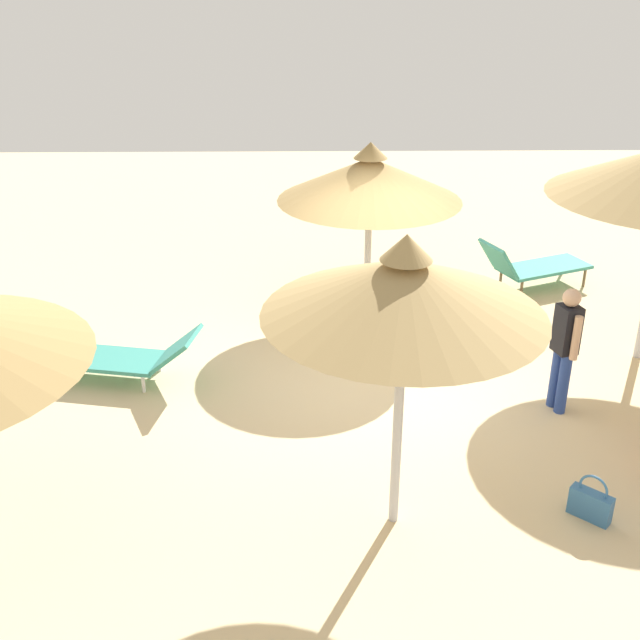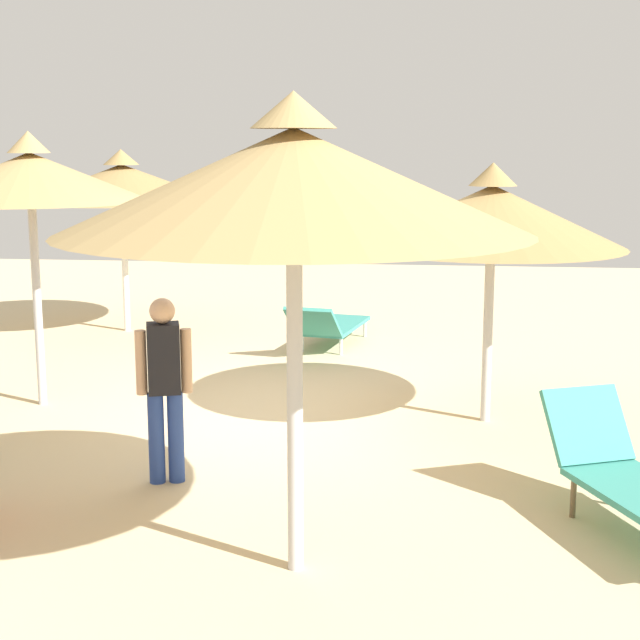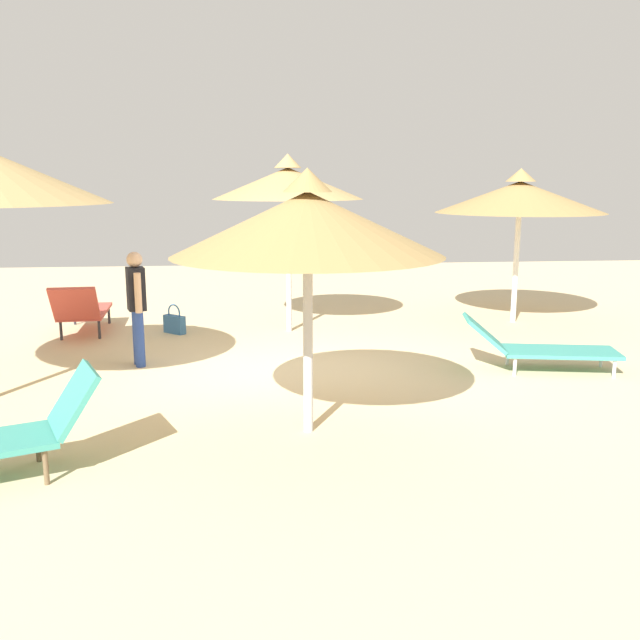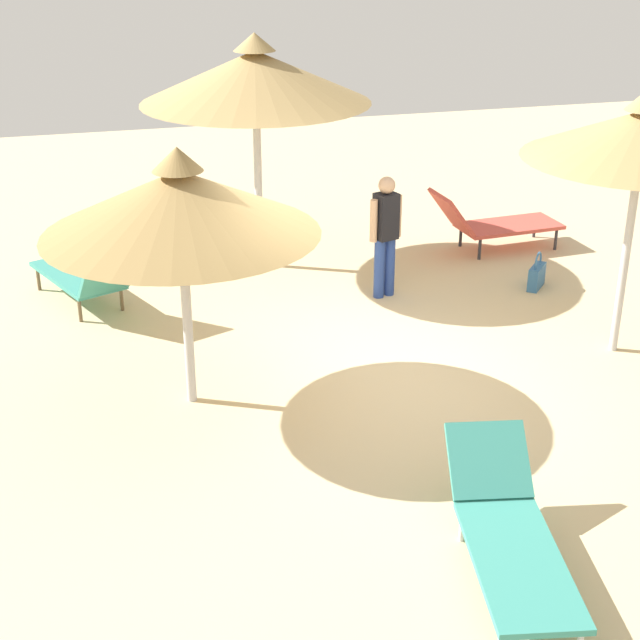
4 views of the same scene
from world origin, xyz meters
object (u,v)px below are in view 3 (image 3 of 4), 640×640
handbag (174,323)px  lounge_chair_front (82,310)px  parasol_umbrella_near_right (308,224)px  parasol_umbrella_edge (520,197)px  parasol_umbrella_far_right (288,183)px  person_standing_back (137,303)px  lounge_chair_near_left (537,346)px

handbag → lounge_chair_front: bearing=-90.5°
parasol_umbrella_near_right → parasol_umbrella_edge: bearing=141.2°
parasol_umbrella_near_right → parasol_umbrella_far_right: bearing=179.2°
parasol_umbrella_far_right → person_standing_back: parasol_umbrella_far_right is taller
parasol_umbrella_edge → handbag: bearing=-86.6°
parasol_umbrella_edge → handbag: (0.35, -5.78, -1.98)m
parasol_umbrella_edge → lounge_chair_front: bearing=-87.3°
parasol_umbrella_far_right → lounge_chair_near_left: (2.71, 3.05, -2.05)m
parasol_umbrella_near_right → parasol_umbrella_far_right: parasol_umbrella_far_right is taller
person_standing_back → handbag: bearing=172.7°
parasol_umbrella_edge → person_standing_back: bearing=-69.2°
parasol_umbrella_edge → parasol_umbrella_near_right: bearing=-38.8°
handbag → parasol_umbrella_edge: bearing=93.4°
parasol_umbrella_far_right → lounge_chair_front: parasol_umbrella_far_right is taller
parasol_umbrella_far_right → lounge_chair_near_left: size_ratio=1.40×
parasol_umbrella_edge → lounge_chair_front: (0.33, -7.21, -1.74)m
parasol_umbrella_near_right → parasol_umbrella_edge: (-4.96, 3.99, 0.12)m
lounge_chair_front → person_standing_back: person_standing_back is taller
person_standing_back → handbag: size_ratio=3.16×
parasol_umbrella_edge → handbag: 6.12m
parasol_umbrella_edge → person_standing_back: size_ratio=1.86×
parasol_umbrella_far_right → handbag: (-0.01, -1.85, -2.21)m
person_standing_back → parasol_umbrella_near_right: bearing=37.3°
parasol_umbrella_near_right → person_standing_back: bearing=-142.7°
parasol_umbrella_near_right → parasol_umbrella_edge: size_ratio=0.90×
parasol_umbrella_edge → lounge_chair_near_left: size_ratio=1.39×
parasol_umbrella_edge → person_standing_back: 6.58m
parasol_umbrella_edge → lounge_chair_front: 7.42m
person_standing_back → handbag: (-1.95, 0.25, -0.68)m
parasol_umbrella_edge → person_standing_back: parasol_umbrella_edge is taller
parasol_umbrella_far_right → lounge_chair_front: (-0.02, -3.28, -1.96)m
person_standing_back → lounge_chair_front: bearing=-149.0°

